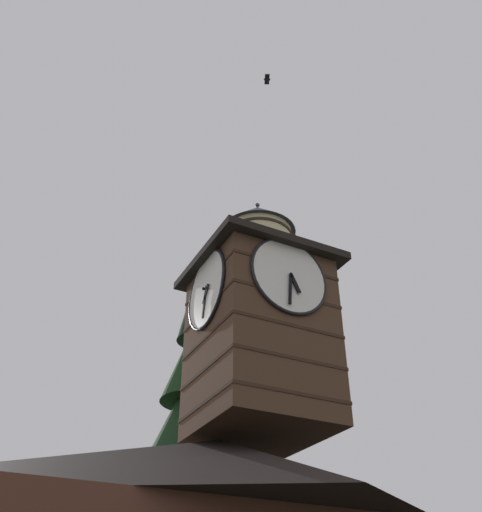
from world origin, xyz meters
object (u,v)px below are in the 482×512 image
(flying_bird_high, at_px, (267,79))
(clock_tower, at_px, (259,322))
(pine_tree_behind, at_px, (192,480))
(moon, at_px, (265,497))

(flying_bird_high, bearing_deg, clock_tower, -100.48)
(clock_tower, distance_m, pine_tree_behind, 7.54)
(clock_tower, relative_size, pine_tree_behind, 0.51)
(moon, relative_size, flying_bird_high, 4.40)
(pine_tree_behind, distance_m, moon, 33.89)
(clock_tower, height_order, flying_bird_high, flying_bird_high)
(moon, xyz_separation_m, flying_bird_high, (19.62, 35.92, 6.94))
(pine_tree_behind, distance_m, flying_bird_high, 15.33)
(flying_bird_high, bearing_deg, pine_tree_behind, -97.18)
(clock_tower, xyz_separation_m, flying_bird_high, (0.27, 1.46, 9.64))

